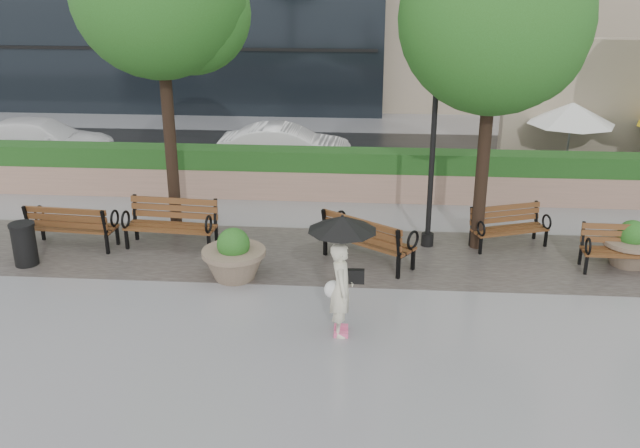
# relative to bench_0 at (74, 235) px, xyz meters

# --- Properties ---
(ground) EXTENTS (100.00, 100.00, 0.00)m
(ground) POSITION_rel_bench_0_xyz_m (6.09, -3.03, -0.31)
(ground) COLOR gray
(ground) RESTS_ON ground
(cobble_strip) EXTENTS (28.00, 3.20, 0.01)m
(cobble_strip) POSITION_rel_bench_0_xyz_m (6.09, -0.03, -0.31)
(cobble_strip) COLOR #383330
(cobble_strip) RESTS_ON ground
(hedge_wall) EXTENTS (24.00, 0.80, 1.35)m
(hedge_wall) POSITION_rel_bench_0_xyz_m (6.09, 3.97, 0.35)
(hedge_wall) COLOR #A67E6B
(hedge_wall) RESTS_ON ground
(asphalt_street) EXTENTS (40.00, 7.00, 0.00)m
(asphalt_street) POSITION_rel_bench_0_xyz_m (6.09, 7.97, -0.31)
(asphalt_street) COLOR black
(asphalt_street) RESTS_ON ground
(bench_0) EXTENTS (2.00, 0.93, 1.04)m
(bench_0) POSITION_rel_bench_0_xyz_m (0.00, 0.00, 0.00)
(bench_0) COLOR brown
(bench_0) RESTS_ON ground
(bench_1) EXTENTS (2.10, 0.97, 1.09)m
(bench_1) POSITION_rel_bench_0_xyz_m (2.23, 0.18, 0.01)
(bench_1) COLOR brown
(bench_1) RESTS_ON ground
(bench_2) EXTENTS (2.11, 1.82, 1.09)m
(bench_2) POSITION_rel_bench_0_xyz_m (6.70, -0.36, 0.01)
(bench_2) COLOR brown
(bench_2) RESTS_ON ground
(bench_3) EXTENTS (1.84, 1.23, 0.93)m
(bench_3) POSITION_rel_bench_0_xyz_m (9.88, 0.80, -0.03)
(bench_3) COLOR brown
(bench_3) RESTS_ON ground
(bench_4) EXTENTS (1.83, 0.77, 0.97)m
(bench_4) POSITION_rel_bench_0_xyz_m (12.11, -0.39, -0.02)
(bench_4) COLOR brown
(bench_4) RESTS_ON ground
(planter_left) EXTENTS (1.31, 1.31, 1.10)m
(planter_left) POSITION_rel_bench_0_xyz_m (3.96, -1.35, 0.12)
(planter_left) COLOR #7F6B56
(planter_left) RESTS_ON ground
(planter_right) EXTENTS (1.21, 1.21, 1.01)m
(planter_right) POSITION_rel_bench_0_xyz_m (12.30, -0.04, 0.09)
(planter_right) COLOR #7F6B56
(planter_right) RESTS_ON ground
(trash_bin) EXTENTS (0.54, 0.54, 0.90)m
(trash_bin) POSITION_rel_bench_0_xyz_m (-0.64, -1.03, 0.14)
(trash_bin) COLOR black
(trash_bin) RESTS_ON ground
(lamppost) EXTENTS (0.28, 0.28, 4.43)m
(lamppost) POSITION_rel_bench_0_xyz_m (8.05, 0.70, 1.65)
(lamppost) COLOR black
(lamppost) RESTS_ON ground
(tree_1) EXTENTS (3.96, 3.96, 7.04)m
(tree_1) POSITION_rel_bench_0_xyz_m (9.31, 0.77, 4.62)
(tree_1) COLOR black
(tree_1) RESTS_ON ground
(patio_umb_white) EXTENTS (2.50, 2.50, 2.30)m
(patio_umb_white) POSITION_rel_bench_0_xyz_m (12.39, 6.04, 1.68)
(patio_umb_white) COLOR black
(patio_umb_white) RESTS_ON ground
(car_left) EXTENTS (4.84, 2.18, 1.38)m
(car_left) POSITION_rel_bench_0_xyz_m (-3.78, 6.82, 0.38)
(car_left) COLOR white
(car_left) RESTS_ON ground
(car_right) EXTENTS (4.09, 1.46, 1.34)m
(car_right) POSITION_rel_bench_0_xyz_m (4.05, 6.73, 0.36)
(car_right) COLOR white
(car_right) RESTS_ON ground
(pedestrian) EXTENTS (1.19, 1.19, 2.19)m
(pedestrian) POSITION_rel_bench_0_xyz_m (6.26, -3.43, 1.02)
(pedestrian) COLOR #EBE5C6
(pedestrian) RESTS_ON ground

